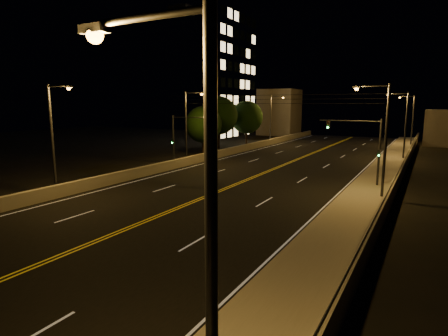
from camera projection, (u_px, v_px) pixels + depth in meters
The scene contains 23 objects.
road at pixel (214, 193), 29.43m from camera, with size 18.00×120.00×0.02m, color black.
sidewalk at pixel (357, 210), 24.26m from camera, with size 3.60×120.00×0.30m, color #9D9583.
curb at pixel (328, 207), 25.16m from camera, with size 0.14×120.00×0.15m, color #9D9583.
parapet_wall at pixel (386, 204), 23.36m from camera, with size 0.30×120.00×1.00m, color #9E9684.
jersey_barrier at pixel (123, 176), 33.94m from camera, with size 0.45×120.00×0.97m, color #9E9684.
distant_building_right at pixel (444, 127), 64.19m from camera, with size 6.00×10.00×6.00m, color gray.
distant_building_left at pixel (279, 112), 85.15m from camera, with size 8.00×8.00×10.22m, color gray.
parapet_rail at pixel (386, 195), 23.27m from camera, with size 0.06×0.06×120.00m, color black.
lane_markings at pixel (214, 193), 29.36m from camera, with size 17.32×116.00×0.00m.
streetlight_0 at pixel (195, 240), 5.74m from camera, with size 2.55×0.28×8.37m.
streetlight_1 at pixel (382, 133), 26.66m from camera, with size 2.55×0.28×8.37m.
streetlight_2 at pixel (403, 121), 46.12m from camera, with size 2.55×0.28×8.37m.
streetlight_3 at pixel (411, 117), 61.93m from camera, with size 2.55×0.28×8.37m.
streetlight_4 at pixel (54, 132), 27.71m from camera, with size 2.55×0.28×8.37m.
streetlight_5 at pixel (188, 122), 42.84m from camera, with size 2.55×0.28×8.37m.
streetlight_6 at pixel (272, 116), 65.28m from camera, with size 2.55×0.28×8.37m.
traffic_signal_right at pixel (366, 144), 30.97m from camera, with size 5.11×0.31×5.76m.
traffic_signal_left at pixel (181, 135), 39.89m from camera, with size 5.11×0.31×5.76m.
overhead_wires at pixel (263, 99), 36.38m from camera, with size 22.00×0.03×0.83m.
building_tower at pixel (184, 78), 72.76m from camera, with size 24.00×15.00×25.08m.
tree_0 at pixel (203, 124), 50.52m from camera, with size 4.95×4.95×6.71m.
tree_1 at pixel (218, 116), 58.86m from camera, with size 6.05×6.05×8.20m.
tree_2 at pixel (247, 117), 63.71m from camera, with size 5.54×5.54×7.51m.
Camera 1 is at (14.54, -4.72, 6.94)m, focal length 30.00 mm.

